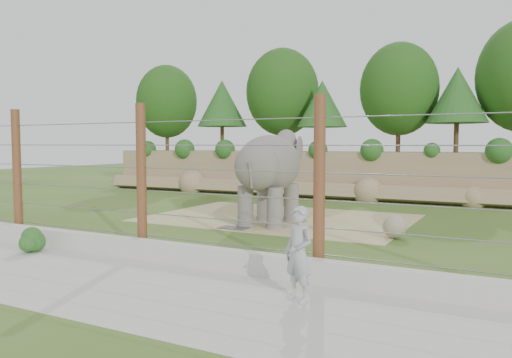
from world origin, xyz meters
The scene contains 11 objects.
ground centered at (0.00, 0.00, 0.00)m, with size 90.00×90.00×0.00m, color #3B571D.
back_embankment centered at (0.59, 12.68, 3.97)m, with size 30.00×5.52×8.77m.
dirt_patch centered at (0.50, 3.00, 0.01)m, with size 10.00×7.00×0.02m, color tan.
drain_grate centered at (0.19, 0.00, 0.04)m, with size 1.00×0.60×0.03m, color #262628.
elephant centered at (0.80, 1.52, 1.70)m, with size 1.80×4.21×3.41m, color #6A635D, non-canonical shape.
stone_ball centered at (5.50, 0.75, 0.38)m, with size 0.72×0.72×0.72m, color gray.
retaining_wall centered at (0.00, -5.00, 0.25)m, with size 26.00×0.35×0.50m, color beige.
walkway centered at (0.00, -7.00, 0.01)m, with size 26.00×4.00×0.01m, color beige.
barrier_fence centered at (0.00, -4.50, 2.00)m, with size 20.26×0.26×4.00m.
walkway_shrub centered at (-2.77, -5.80, 0.35)m, with size 0.67×0.67×0.67m, color #1A4F19.
zookeeper centered at (5.29, -6.31, 0.90)m, with size 0.65×0.42×1.77m, color #A4AAAD.
Camera 1 is at (8.85, -14.73, 2.92)m, focal length 35.00 mm.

